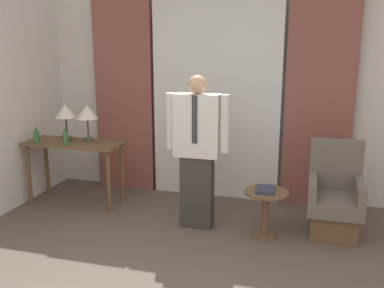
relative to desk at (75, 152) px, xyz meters
The scene contains 13 objects.
wall_back 1.95m from the desk, 27.76° to the left, with size 10.00×0.06×2.70m.
curtain_sheer_center 1.88m from the desk, 24.03° to the left, with size 1.63×0.06×2.58m.
curtain_drape_left 1.03m from the desk, 63.39° to the left, with size 0.80×0.06×2.58m.
curtain_drape_right 3.03m from the desk, 14.09° to the left, with size 0.80×0.06×2.58m.
desk is the anchor object (origin of this frame).
table_lamp_left 0.51m from the desk, 146.45° to the left, with size 0.26×0.26×0.44m.
table_lamp_right 0.51m from the desk, 33.55° to the left, with size 0.26×0.26×0.44m.
bottle_near_edge 0.27m from the desk, 92.54° to the right, with size 0.06×0.06×0.20m.
bottle_by_lamp 0.48m from the desk, 156.70° to the right, with size 0.07×0.07×0.19m.
person 1.68m from the desk, ahead, with size 0.69×0.23×1.66m.
armchair 3.09m from the desk, ahead, with size 0.54×0.59×0.98m.
side_table 2.44m from the desk, ahead, with size 0.46×0.46×0.50m.
book 2.41m from the desk, ahead, with size 0.18×0.24×0.03m.
Camera 1 is at (1.13, -2.36, 1.99)m, focal length 40.00 mm.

